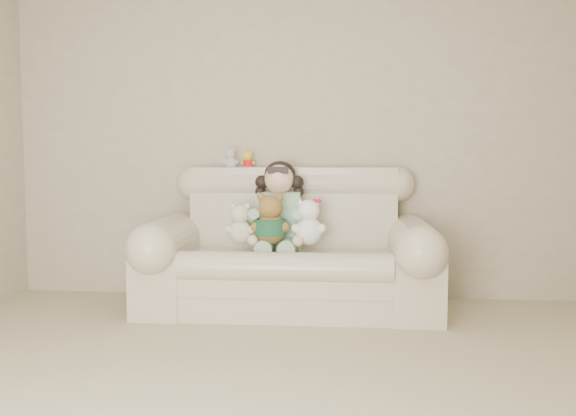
% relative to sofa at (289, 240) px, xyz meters
% --- Properties ---
extents(wall_back, '(4.50, 0.00, 4.50)m').
position_rel_sofa_xyz_m(wall_back, '(0.02, 0.50, 0.78)').
color(wall_back, '#B9AF93').
rests_on(wall_back, ground).
extents(sofa, '(2.10, 0.95, 1.03)m').
position_rel_sofa_xyz_m(sofa, '(0.00, 0.00, 0.00)').
color(sofa, beige).
rests_on(sofa, floor).
extents(seated_child, '(0.43, 0.51, 0.67)m').
position_rel_sofa_xyz_m(seated_child, '(-0.08, 0.08, 0.24)').
color(seated_child, '#2F7C42').
rests_on(seated_child, sofa).
extents(brown_teddy, '(0.29, 0.24, 0.42)m').
position_rel_sofa_xyz_m(brown_teddy, '(-0.12, -0.15, 0.20)').
color(brown_teddy, brown).
rests_on(brown_teddy, sofa).
extents(white_cat, '(0.24, 0.19, 0.38)m').
position_rel_sofa_xyz_m(white_cat, '(0.14, -0.11, 0.18)').
color(white_cat, white).
rests_on(white_cat, sofa).
extents(cream_teddy, '(0.24, 0.19, 0.34)m').
position_rel_sofa_xyz_m(cream_teddy, '(-0.33, -0.13, 0.15)').
color(cream_teddy, beige).
rests_on(cream_teddy, sofa).
extents(yellow_mini_bear, '(0.13, 0.11, 0.17)m').
position_rel_sofa_xyz_m(yellow_mini_bear, '(-0.36, 0.39, 0.58)').
color(yellow_mini_bear, yellow).
rests_on(yellow_mini_bear, sofa).
extents(grey_mini_plush, '(0.13, 0.11, 0.19)m').
position_rel_sofa_xyz_m(grey_mini_plush, '(-0.48, 0.34, 0.59)').
color(grey_mini_plush, '#B4B5BB').
rests_on(grey_mini_plush, sofa).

